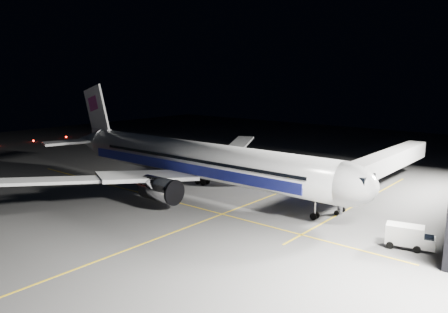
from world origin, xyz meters
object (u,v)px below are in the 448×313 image
object	(u,v)px
airliner	(192,159)
jet_bridge	(380,164)
service_truck	(409,236)
baggage_tug	(238,170)
safety_cone_c	(206,176)
safety_cone_b	(237,180)
safety_cone_a	(245,174)

from	to	relation	value
airliner	jet_bridge	bearing A→B (deg)	38.04
service_truck	jet_bridge	bearing A→B (deg)	104.22
service_truck	baggage_tug	xyz separation A→B (m)	(-35.68, 16.31, -0.51)
airliner	jet_bridge	world-z (taller)	airliner
jet_bridge	safety_cone_c	bearing A→B (deg)	-161.09
airliner	safety_cone_c	distance (m)	10.91
safety_cone_b	safety_cone_c	bearing A→B (deg)	-174.32
jet_bridge	baggage_tug	xyz separation A→B (m)	(-24.86, -3.95, -3.74)
airliner	safety_cone_a	xyz separation A→B (m)	(-0.24, 14.00, -4.84)
airliner	service_truck	world-z (taller)	airliner
jet_bridge	safety_cone_c	distance (m)	29.76
jet_bridge	safety_cone_b	xyz separation A→B (m)	(-21.21, -8.88, -4.24)
jet_bridge	service_truck	size ratio (longest dim) A/B	6.58
jet_bridge	safety_cone_b	distance (m)	23.38
airliner	baggage_tug	world-z (taller)	airliner
jet_bridge	safety_cone_c	xyz separation A→B (m)	(-27.86, -9.54, -4.28)
airliner	service_truck	size ratio (longest dim) A/B	11.76
baggage_tug	safety_cone_b	xyz separation A→B (m)	(3.65, -4.93, -0.50)
service_truck	baggage_tug	distance (m)	39.24
airliner	safety_cone_c	xyz separation A→B (m)	(-4.78, 8.51, -4.87)
jet_bridge	baggage_tug	distance (m)	25.45
airliner	jet_bridge	distance (m)	29.31
service_truck	safety_cone_a	xyz separation A→B (m)	(-34.14, 16.21, -1.02)
airliner	safety_cone_c	size ratio (longest dim) A/B	103.07
safety_cone_b	safety_cone_c	size ratio (longest dim) A/B	1.14
service_truck	safety_cone_c	world-z (taller)	service_truck
safety_cone_b	service_truck	bearing A→B (deg)	-19.57
safety_cone_a	safety_cone_b	size ratio (longest dim) A/B	0.95
service_truck	safety_cone_b	xyz separation A→B (m)	(-32.03, 11.39, -1.00)
safety_cone_a	safety_cone_c	distance (m)	7.12
safety_cone_b	safety_cone_c	distance (m)	6.68
jet_bridge	baggage_tug	world-z (taller)	jet_bridge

